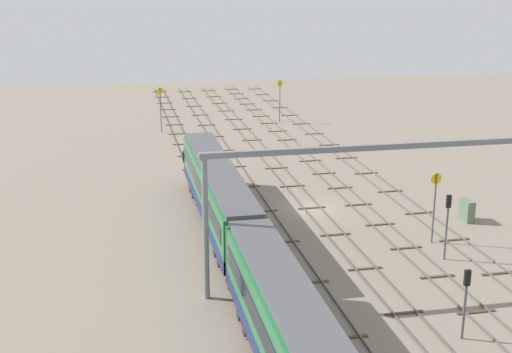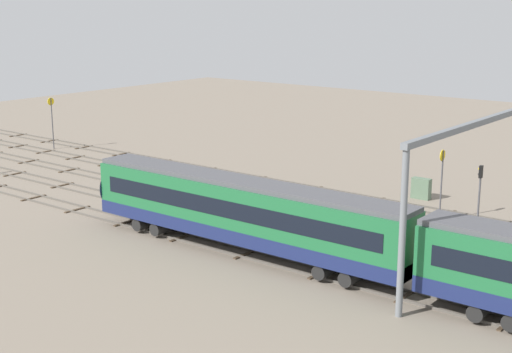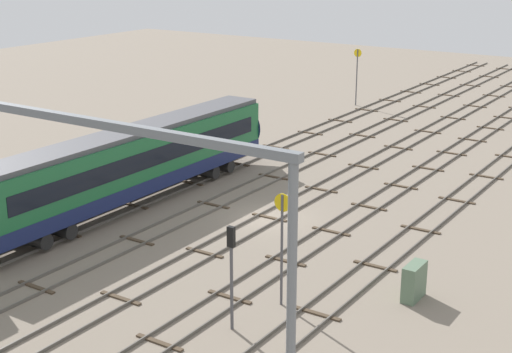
% 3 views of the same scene
% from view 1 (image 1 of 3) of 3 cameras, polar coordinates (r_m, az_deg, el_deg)
% --- Properties ---
extents(ground_plane, '(153.04, 153.04, 0.00)m').
position_cam_1_polar(ground_plane, '(58.82, 4.64, -2.66)').
color(ground_plane, gray).
extents(track_near_foreground, '(137.04, 2.40, 0.16)m').
position_cam_1_polar(track_near_foreground, '(61.61, 12.20, -2.04)').
color(track_near_foreground, '#59544C').
rests_on(track_near_foreground, ground).
extents(track_second_near, '(137.04, 2.40, 0.16)m').
position_cam_1_polar(track_second_near, '(60.08, 8.51, -2.32)').
color(track_second_near, '#59544C').
rests_on(track_second_near, ground).
extents(track_middle, '(137.04, 2.40, 0.16)m').
position_cam_1_polar(track_middle, '(58.80, 4.64, -2.59)').
color(track_middle, '#59544C').
rests_on(track_middle, ground).
extents(track_second_far, '(137.04, 2.40, 0.16)m').
position_cam_1_polar(track_second_far, '(57.81, 0.62, -2.87)').
color(track_second_far, '#59544C').
rests_on(track_second_far, ground).
extents(track_with_train, '(137.04, 2.40, 0.16)m').
position_cam_1_polar(track_with_train, '(57.11, -3.53, -3.15)').
color(track_with_train, '#59544C').
rests_on(track_with_train, ground).
extents(train, '(75.20, 3.24, 4.80)m').
position_cam_1_polar(train, '(32.11, 3.46, -14.29)').
color(train, '#1E6638').
rests_on(train, ground).
extents(overhead_gantry, '(0.40, 22.21, 9.22)m').
position_cam_1_polar(overhead_gantry, '(42.91, 10.16, -0.10)').
color(overhead_gantry, slate).
rests_on(overhead_gantry, ground).
extents(speed_sign_near_foreground, '(0.14, 0.83, 5.71)m').
position_cam_1_polar(speed_sign_near_foreground, '(93.63, 2.00, 6.72)').
color(speed_sign_near_foreground, '#4C4C51').
rests_on(speed_sign_near_foreground, ground).
extents(speed_sign_mid_trackside, '(0.14, 0.84, 5.39)m').
position_cam_1_polar(speed_sign_mid_trackside, '(51.79, 14.66, -1.82)').
color(speed_sign_mid_trackside, '#4C4C51').
rests_on(speed_sign_mid_trackside, ground).
extents(speed_sign_far_trackside, '(0.14, 0.82, 5.77)m').
position_cam_1_polar(speed_sign_far_trackside, '(87.94, -7.96, 5.97)').
color(speed_sign_far_trackside, '#4C4C51').
rests_on(speed_sign_far_trackside, ground).
extents(signal_light_trackside_approach, '(0.31, 0.32, 4.08)m').
position_cam_1_polar(signal_light_trackside_approach, '(38.82, 17.07, -9.31)').
color(signal_light_trackside_approach, '#4C4C51').
rests_on(signal_light_trackside_approach, ground).
extents(signal_light_trackside_departure, '(0.31, 0.32, 4.73)m').
position_cam_1_polar(signal_light_trackside_departure, '(48.99, 15.65, -3.32)').
color(signal_light_trackside_departure, '#4C4C51').
rests_on(signal_light_trackside_departure, ground).
extents(relay_cabinet, '(1.60, 0.65, 1.75)m').
position_cam_1_polar(relay_cabinet, '(58.01, 17.15, -2.71)').
color(relay_cabinet, '#597259').
rests_on(relay_cabinet, ground).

